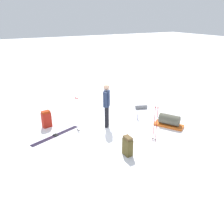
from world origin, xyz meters
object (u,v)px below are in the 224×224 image
(backpack_bright, at_px, (46,119))
(ski_poles_planted_far, at_px, (155,122))
(gear_sled, at_px, (169,121))
(thermos_bottle, at_px, (138,117))
(skier_standing, at_px, (107,103))
(ski_poles_planted_near, at_px, (77,113))
(backpack_large_dark, at_px, (128,146))
(sleeping_mat_rolled, at_px, (141,107))
(ski_pair_near, at_px, (56,135))

(backpack_bright, distance_m, ski_poles_planted_far, 4.17)
(backpack_bright, height_order, gear_sled, backpack_bright)
(thermos_bottle, bearing_deg, skier_standing, 86.32)
(ski_poles_planted_near, bearing_deg, gear_sled, -111.56)
(ski_poles_planted_near, distance_m, gear_sled, 3.57)
(backpack_bright, relative_size, ski_poles_planted_far, 0.52)
(backpack_large_dark, xyz_separation_m, thermos_bottle, (2.01, -1.80, -0.18))
(sleeping_mat_rolled, bearing_deg, backpack_large_dark, 137.98)
(gear_sled, distance_m, thermos_bottle, 1.32)
(sleeping_mat_rolled, bearing_deg, ski_poles_planted_near, 101.87)
(ski_poles_planted_far, distance_m, thermos_bottle, 1.90)
(ski_pair_near, height_order, backpack_large_dark, backpack_large_dark)
(ski_poles_planted_far, distance_m, gear_sled, 1.46)
(skier_standing, bearing_deg, thermos_bottle, -93.68)
(skier_standing, height_order, thermos_bottle, skier_standing)
(thermos_bottle, bearing_deg, ski_pair_near, 84.99)
(ski_poles_planted_far, bearing_deg, ski_poles_planted_near, 46.84)
(ski_pair_near, xyz_separation_m, thermos_bottle, (-0.30, -3.41, 0.12))
(backpack_bright, distance_m, gear_sled, 4.78)
(backpack_bright, relative_size, ski_poles_planted_near, 0.49)
(skier_standing, bearing_deg, backpack_bright, 62.41)
(ski_pair_near, distance_m, backpack_large_dark, 2.83)
(backpack_bright, distance_m, ski_poles_planted_near, 1.40)
(skier_standing, relative_size, gear_sled, 1.44)
(backpack_bright, bearing_deg, ski_pair_near, -175.30)
(skier_standing, bearing_deg, sleeping_mat_rolled, -69.96)
(ski_pair_near, relative_size, gear_sled, 1.63)
(ski_poles_planted_near, bearing_deg, sleeping_mat_rolled, -78.13)
(backpack_large_dark, height_order, ski_poles_planted_near, ski_poles_planted_near)
(sleeping_mat_rolled, xyz_separation_m, thermos_bottle, (-0.91, 0.83, 0.04))
(ski_pair_near, xyz_separation_m, backpack_large_dark, (-2.31, -1.61, 0.30))
(skier_standing, height_order, gear_sled, skier_standing)
(ski_poles_planted_near, bearing_deg, skier_standing, -95.15)
(ski_poles_planted_near, height_order, thermos_bottle, ski_poles_planted_near)
(thermos_bottle, bearing_deg, ski_poles_planted_near, 85.65)
(ski_pair_near, bearing_deg, skier_standing, -95.95)
(ski_poles_planted_near, relative_size, thermos_bottle, 5.21)
(ski_pair_near, xyz_separation_m, ski_poles_planted_near, (-0.10, -0.84, 0.74))
(ski_poles_planted_far, xyz_separation_m, thermos_bottle, (1.73, -0.52, -0.58))
(skier_standing, distance_m, ski_poles_planted_far, 2.05)
(backpack_bright, bearing_deg, ski_poles_planted_far, -134.38)
(backpack_bright, height_order, sleeping_mat_rolled, backpack_bright)
(ski_poles_planted_far, bearing_deg, skier_standing, 26.22)
(ski_pair_near, bearing_deg, gear_sled, -108.76)
(backpack_bright, height_order, ski_poles_planted_near, ski_poles_planted_near)
(skier_standing, height_order, backpack_bright, skier_standing)
(ski_poles_planted_near, relative_size, ski_poles_planted_far, 1.06)
(skier_standing, relative_size, ski_poles_planted_far, 1.33)
(ski_poles_planted_far, bearing_deg, sleeping_mat_rolled, -27.07)
(backpack_large_dark, relative_size, thermos_bottle, 2.45)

